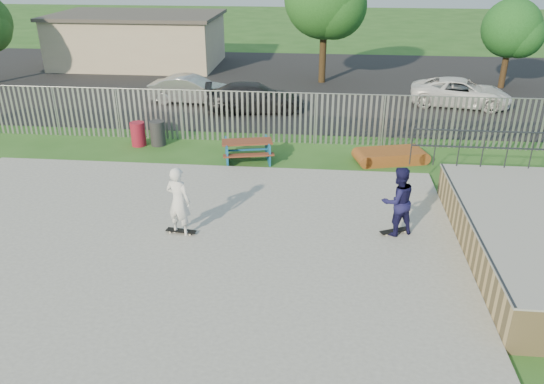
# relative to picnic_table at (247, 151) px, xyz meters

# --- Properties ---
(ground) EXTENTS (120.00, 120.00, 0.00)m
(ground) POSITION_rel_picnic_table_xyz_m (-1.26, -6.94, -0.38)
(ground) COLOR #2C5E20
(ground) RESTS_ON ground
(concrete_slab) EXTENTS (15.00, 12.00, 0.15)m
(concrete_slab) POSITION_rel_picnic_table_xyz_m (-1.26, -6.94, -0.31)
(concrete_slab) COLOR gray
(concrete_slab) RESTS_ON ground
(fence) EXTENTS (26.04, 16.02, 2.00)m
(fence) POSITION_rel_picnic_table_xyz_m (-0.26, -2.36, 0.62)
(fence) COLOR gray
(fence) RESTS_ON ground
(picnic_table) EXTENTS (2.05, 1.81, 0.75)m
(picnic_table) POSITION_rel_picnic_table_xyz_m (0.00, 0.00, 0.00)
(picnic_table) COLOR brown
(picnic_table) RESTS_ON ground
(funbox) EXTENTS (2.36, 1.60, 0.43)m
(funbox) POSITION_rel_picnic_table_xyz_m (5.12, 0.39, -0.17)
(funbox) COLOR brown
(funbox) RESTS_ON ground
(trash_bin_red) EXTENTS (0.55, 0.55, 0.92)m
(trash_bin_red) POSITION_rel_picnic_table_xyz_m (-4.41, 1.18, 0.08)
(trash_bin_red) COLOR maroon
(trash_bin_red) RESTS_ON ground
(trash_bin_grey) EXTENTS (0.57, 0.57, 0.95)m
(trash_bin_grey) POSITION_rel_picnic_table_xyz_m (-3.67, 1.30, 0.10)
(trash_bin_grey) COLOR #2A2A2D
(trash_bin_grey) RESTS_ON ground
(parking_lot) EXTENTS (40.00, 18.00, 0.02)m
(parking_lot) POSITION_rel_picnic_table_xyz_m (-1.26, 12.06, -0.37)
(parking_lot) COLOR black
(parking_lot) RESTS_ON ground
(car_silver) EXTENTS (4.14, 1.76, 1.33)m
(car_silver) POSITION_rel_picnic_table_xyz_m (-3.78, 7.31, 0.30)
(car_silver) COLOR silver
(car_silver) RESTS_ON parking_lot
(car_dark) EXTENTS (4.77, 2.59, 1.31)m
(car_dark) POSITION_rel_picnic_table_xyz_m (-0.53, 6.19, 0.29)
(car_dark) COLOR black
(car_dark) RESTS_ON parking_lot
(car_white) EXTENTS (4.99, 2.99, 1.30)m
(car_white) POSITION_rel_picnic_table_xyz_m (9.18, 8.08, 0.29)
(car_white) COLOR white
(car_white) RESTS_ON parking_lot
(building) EXTENTS (10.40, 6.40, 3.20)m
(building) POSITION_rel_picnic_table_xyz_m (-9.26, 16.06, 1.23)
(building) COLOR #C5B598
(building) RESTS_ON ground
(tree_right) EXTENTS (3.02, 3.02, 4.66)m
(tree_right) POSITION_rel_picnic_table_xyz_m (12.25, 12.03, 2.75)
(tree_right) COLOR #412E1A
(tree_right) RESTS_ON ground
(skateboard_a) EXTENTS (0.81, 0.51, 0.08)m
(skateboard_a) POSITION_rel_picnic_table_xyz_m (4.65, -5.14, -0.19)
(skateboard_a) COLOR black
(skateboard_a) RESTS_ON concrete_slab
(skateboard_b) EXTENTS (0.82, 0.30, 0.08)m
(skateboard_b) POSITION_rel_picnic_table_xyz_m (-0.97, -5.70, -0.19)
(skateboard_b) COLOR black
(skateboard_b) RESTS_ON concrete_slab
(skater_navy) EXTENTS (1.12, 1.02, 1.87)m
(skater_navy) POSITION_rel_picnic_table_xyz_m (4.65, -5.14, 0.70)
(skater_navy) COLOR #161542
(skater_navy) RESTS_ON concrete_slab
(skater_white) EXTENTS (0.78, 0.63, 1.87)m
(skater_white) POSITION_rel_picnic_table_xyz_m (-0.97, -5.70, 0.70)
(skater_white) COLOR white
(skater_white) RESTS_ON concrete_slab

